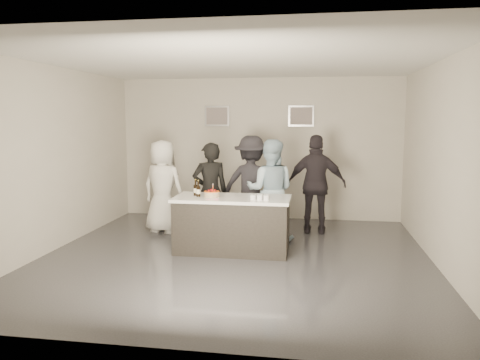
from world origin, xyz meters
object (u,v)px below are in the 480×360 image
(bar_counter, at_px, (232,224))
(person_guest_right, at_px, (316,184))
(beer_bottle_b, at_px, (198,189))
(person_main_black, at_px, (210,191))
(cake, at_px, (212,195))
(beer_bottle_a, at_px, (196,188))
(person_guest_left, at_px, (163,187))
(person_guest_back, at_px, (251,184))
(person_main_blue, at_px, (270,190))

(bar_counter, height_order, person_guest_right, person_guest_right)
(beer_bottle_b, height_order, person_main_black, person_main_black)
(person_guest_right, bearing_deg, person_main_black, 23.77)
(cake, height_order, beer_bottle_a, beer_bottle_a)
(bar_counter, distance_m, cake, 0.59)
(beer_bottle_a, height_order, person_guest_left, person_guest_left)
(person_main_black, bearing_deg, person_guest_right, 179.16)
(beer_bottle_a, height_order, person_guest_back, person_guest_back)
(person_main_black, bearing_deg, beer_bottle_a, 58.88)
(person_guest_back, bearing_deg, beer_bottle_b, 75.00)
(cake, relative_size, person_guest_left, 0.14)
(person_main_blue, relative_size, person_guest_left, 1.02)
(person_guest_left, height_order, person_guest_right, person_guest_right)
(beer_bottle_b, relative_size, person_guest_back, 0.14)
(person_main_black, relative_size, person_guest_back, 0.95)
(cake, xyz_separation_m, person_guest_back, (0.44, 1.49, -0.02))
(person_main_black, height_order, person_guest_back, person_guest_back)
(beer_bottle_b, xyz_separation_m, person_main_blue, (1.07, 0.91, -0.13))
(person_main_blue, height_order, person_guest_back, person_guest_back)
(cake, xyz_separation_m, person_main_black, (-0.20, 0.75, -0.07))
(person_main_black, xyz_separation_m, person_guest_right, (1.86, 0.76, 0.06))
(person_main_black, bearing_deg, beer_bottle_b, 65.32)
(person_main_black, xyz_separation_m, person_main_blue, (1.05, 0.14, 0.03))
(beer_bottle_a, height_order, person_main_black, person_main_black)
(person_main_blue, distance_m, person_guest_back, 0.73)
(cake, xyz_separation_m, beer_bottle_a, (-0.29, 0.09, 0.09))
(beer_bottle_a, xyz_separation_m, person_guest_back, (0.73, 1.41, -0.11))
(person_guest_right, bearing_deg, beer_bottle_b, 40.68)
(bar_counter, bearing_deg, beer_bottle_b, -174.10)
(cake, bearing_deg, beer_bottle_b, -174.37)
(cake, bearing_deg, person_guest_left, 136.66)
(person_guest_left, bearing_deg, person_main_blue, -171.16)
(beer_bottle_a, height_order, person_guest_right, person_guest_right)
(person_guest_left, height_order, person_guest_back, person_guest_back)
(beer_bottle_b, height_order, person_guest_right, person_guest_right)
(bar_counter, relative_size, person_guest_left, 1.06)
(person_guest_left, bearing_deg, beer_bottle_b, 145.93)
(person_guest_left, bearing_deg, person_guest_right, -156.83)
(bar_counter, xyz_separation_m, beer_bottle_a, (-0.62, 0.05, 0.58))
(cake, height_order, person_guest_left, person_guest_left)
(beer_bottle_a, relative_size, person_guest_left, 0.15)
(beer_bottle_b, bearing_deg, person_guest_back, 66.53)
(person_main_black, distance_m, person_guest_back, 0.98)
(beer_bottle_a, xyz_separation_m, beer_bottle_b, (0.07, -0.11, 0.00))
(beer_bottle_a, bearing_deg, person_main_blue, 35.02)
(bar_counter, xyz_separation_m, person_main_black, (-0.53, 0.72, 0.42))
(beer_bottle_b, bearing_deg, person_guest_left, 130.40)
(person_guest_right, relative_size, person_guest_back, 1.01)
(beer_bottle_a, height_order, person_main_blue, person_main_blue)
(beer_bottle_a, relative_size, person_main_blue, 0.15)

